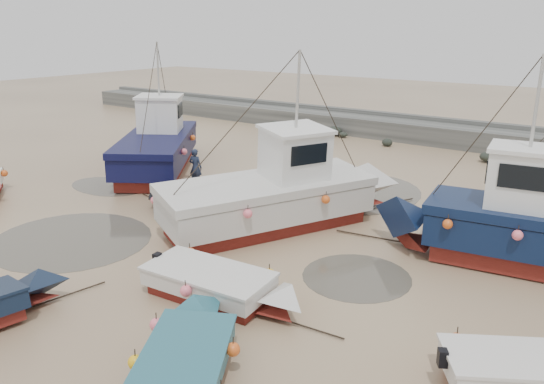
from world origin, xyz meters
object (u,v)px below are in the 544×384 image
at_px(cabin_boat_0, 159,143).
at_px(cabin_boat_1, 282,192).
at_px(dinghy_5, 220,282).
at_px(cabin_boat_2, 532,225).
at_px(dinghy_4, 189,203).
at_px(person, 196,186).
at_px(dinghy_2, 185,359).

xyz_separation_m(cabin_boat_0, cabin_boat_1, (9.79, -3.14, 0.02)).
bearing_deg(dinghy_5, cabin_boat_2, 134.60).
distance_m(dinghy_4, person, 4.20).
xyz_separation_m(dinghy_4, dinghy_5, (5.29, -4.26, 0.00)).
bearing_deg(dinghy_2, person, 102.15).
xyz_separation_m(dinghy_5, person, (-7.96, 7.45, -0.55)).
xyz_separation_m(dinghy_4, cabin_boat_2, (11.38, 2.81, 0.78)).
xyz_separation_m(cabin_boat_1, person, (-6.12, 1.94, -1.32)).
bearing_deg(person, cabin_boat_1, 149.09).
relative_size(dinghy_2, person, 3.12).
xyz_separation_m(dinghy_5, cabin_boat_2, (6.10, 7.07, 0.78)).
height_order(dinghy_5, cabin_boat_2, cabin_boat_2).
relative_size(cabin_boat_0, person, 5.86).
bearing_deg(dinghy_2, cabin_boat_1, 81.75).
bearing_deg(cabin_boat_1, person, -172.22).
bearing_deg(dinghy_5, person, -137.71).
height_order(cabin_boat_0, person, cabin_boat_0).
xyz_separation_m(cabin_boat_0, cabin_boat_2, (17.72, -1.59, 0.04)).
xyz_separation_m(cabin_boat_0, person, (3.67, -1.21, -1.30)).
bearing_deg(cabin_boat_2, person, 79.87).
xyz_separation_m(dinghy_4, person, (-2.67, 3.19, -0.55)).
height_order(dinghy_2, cabin_boat_1, cabin_boat_1).
bearing_deg(cabin_boat_2, dinghy_5, 130.64).
distance_m(dinghy_5, person, 10.91).
xyz_separation_m(dinghy_2, dinghy_4, (-6.92, 7.21, -0.00)).
bearing_deg(cabin_boat_1, dinghy_2, -42.37).
relative_size(dinghy_4, dinghy_5, 1.02).
height_order(dinghy_4, person, dinghy_4).
distance_m(cabin_boat_2, person, 14.12).
bearing_deg(person, dinghy_2, 119.33).
xyz_separation_m(dinghy_5, cabin_boat_1, (-1.83, 5.51, 0.77)).
relative_size(cabin_boat_2, person, 6.05).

